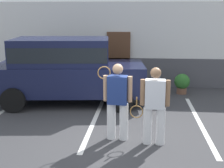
{
  "coord_description": "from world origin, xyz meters",
  "views": [
    {
      "loc": [
        0.59,
        -6.28,
        2.84
      ],
      "look_at": [
        -0.12,
        1.2,
        1.05
      ],
      "focal_mm": 48.68,
      "sensor_mm": 36.0,
      "label": 1
    }
  ],
  "objects": [
    {
      "name": "parked_suv",
      "position": [
        -1.71,
        2.93,
        1.15
      ],
      "size": [
        4.78,
        2.56,
        2.05
      ],
      "rotation": [
        0.0,
        0.0,
        0.11
      ],
      "color": "#141938",
      "rests_on": "ground_plane"
    },
    {
      "name": "house_frontage",
      "position": [
        -0.0,
        5.55,
        1.52
      ],
      "size": [
        10.27,
        0.4,
        3.23
      ],
      "color": "white",
      "rests_on": "ground_plane"
    },
    {
      "name": "parking_stripe_1",
      "position": [
        -0.61,
        1.5,
        0.0
      ],
      "size": [
        0.12,
        4.4,
        0.01
      ],
      "primitive_type": "cube",
      "color": "silver",
      "rests_on": "ground_plane"
    },
    {
      "name": "ground_plane",
      "position": [
        0.0,
        0.0,
        0.0
      ],
      "size": [
        40.0,
        40.0,
        0.0
      ],
      "primitive_type": "plane",
      "color": "#38383A"
    },
    {
      "name": "potted_plant_by_porch",
      "position": [
        2.08,
        4.36,
        0.4
      ],
      "size": [
        0.54,
        0.54,
        0.72
      ],
      "color": "brown",
      "rests_on": "ground_plane"
    },
    {
      "name": "parking_stripe_2",
      "position": [
        2.18,
        1.5,
        0.0
      ],
      "size": [
        0.12,
        4.4,
        0.01
      ],
      "primitive_type": "cube",
      "color": "silver",
      "rests_on": "ground_plane"
    },
    {
      "name": "tennis_player_man",
      "position": [
        0.1,
        0.19,
        0.91
      ],
      "size": [
        0.78,
        0.31,
        1.75
      ],
      "rotation": [
        0.0,
        0.0,
        3.05
      ],
      "color": "white",
      "rests_on": "ground_plane"
    },
    {
      "name": "tennis_player_woman",
      "position": [
        0.91,
        0.01,
        0.88
      ],
      "size": [
        0.89,
        0.28,
        1.71
      ],
      "rotation": [
        0.0,
        0.0,
        3.1
      ],
      "color": "white",
      "rests_on": "ground_plane"
    }
  ]
}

